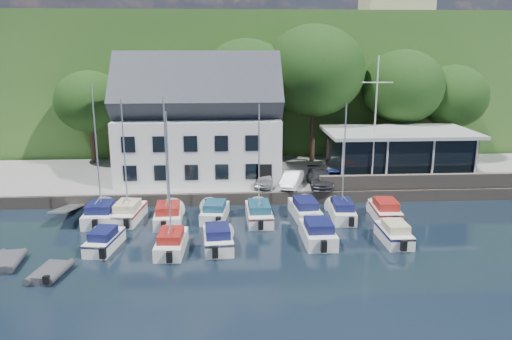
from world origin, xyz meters
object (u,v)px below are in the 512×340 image
at_px(car_dgrey, 319,178).
at_px(boat_r2_3, 318,231).
at_px(club_pavilion, 398,153).
at_px(boat_r2_1, 169,186).
at_px(boat_r1_5, 305,208).
at_px(boat_r1_0, 97,159).
at_px(boat_r1_6, 344,161).
at_px(flagpole, 375,122).
at_px(boat_r2_0, 104,238).
at_px(car_silver, 266,179).
at_px(dinghy_1, 50,271).
at_px(harbor_building, 199,129).
at_px(boat_r1_1, 125,160).
at_px(boat_r2_4, 394,232).
at_px(car_blue, 333,177).
at_px(boat_r1_2, 166,163).
at_px(dinghy_0, 7,260).
at_px(boat_r1_7, 385,209).
at_px(car_white, 292,179).
at_px(boat_r2_2, 218,237).
at_px(boat_r1_4, 259,163).

height_order(car_dgrey, boat_r2_3, car_dgrey).
bearing_deg(club_pavilion, boat_r2_1, -144.10).
xyz_separation_m(boat_r1_5, boat_r2_3, (0.11, -4.81, 0.02)).
relative_size(boat_r1_0, boat_r1_6, 1.08).
distance_m(club_pavilion, flagpole, 5.65).
distance_m(club_pavilion, boat_r2_0, 27.09).
bearing_deg(flagpole, boat_r1_5, -142.39).
bearing_deg(club_pavilion, car_dgrey, -156.75).
xyz_separation_m(car_silver, boat_r2_0, (-11.14, -10.26, -0.93)).
bearing_deg(boat_r1_0, dinghy_1, -94.21).
bearing_deg(flagpole, club_pavilion, 44.38).
xyz_separation_m(harbor_building, boat_r2_3, (8.31, -13.53, -4.58)).
relative_size(boat_r1_1, boat_r2_4, 1.81).
height_order(car_blue, dinghy_1, car_blue).
height_order(car_silver, boat_r2_0, car_silver).
relative_size(car_blue, boat_r1_2, 0.40).
height_order(harbor_building, dinghy_0, harbor_building).
relative_size(boat_r1_7, boat_r2_1, 0.66).
bearing_deg(dinghy_1, car_white, 52.01).
bearing_deg(car_white, boat_r1_7, -22.22).
bearing_deg(boat_r1_5, car_dgrey, 63.57).
xyz_separation_m(car_white, boat_r2_3, (0.44, -9.66, -0.88)).
relative_size(boat_r1_2, boat_r2_2, 1.69).
relative_size(car_silver, boat_r2_2, 0.70).
height_order(boat_r1_4, boat_r2_1, boat_r1_4).
bearing_deg(boat_r2_4, boat_r1_4, 150.72).
xyz_separation_m(boat_r1_2, boat_r1_4, (6.62, 0.03, -0.12)).
relative_size(flagpole, boat_r2_4, 2.14).
xyz_separation_m(club_pavilion, car_blue, (-6.46, -2.75, -1.44)).
relative_size(car_dgrey, boat_r1_2, 0.51).
bearing_deg(boat_r1_6, boat_r2_2, -147.25).
height_order(boat_r2_3, dinghy_1, boat_r2_3).
bearing_deg(boat_r1_7, flagpole, 86.87).
distance_m(boat_r1_6, boat_r2_1, 13.23).
bearing_deg(dinghy_0, car_dgrey, 25.51).
relative_size(car_white, boat_r2_2, 0.74).
xyz_separation_m(harbor_building, boat_r1_7, (14.12, -9.43, -4.59)).
height_order(boat_r1_2, boat_r2_3, boat_r1_2).
bearing_deg(boat_r1_0, harbor_building, 53.85).
distance_m(flagpole, boat_r1_6, 6.89).
bearing_deg(boat_r1_5, harbor_building, 129.09).
bearing_deg(boat_r1_0, car_dgrey, 17.73).
xyz_separation_m(boat_r1_7, boat_r2_1, (-15.29, -4.95, 3.46)).
xyz_separation_m(boat_r1_7, dinghy_0, (-24.79, -6.54, -0.42)).
distance_m(car_dgrey, boat_r1_6, 5.93).
bearing_deg(dinghy_1, club_pavilion, 44.18).
xyz_separation_m(harbor_building, boat_r1_4, (4.72, -9.19, -1.02)).
distance_m(boat_r1_2, boat_r2_2, 7.14).
height_order(car_silver, dinghy_1, car_silver).
height_order(harbor_building, car_blue, harbor_building).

